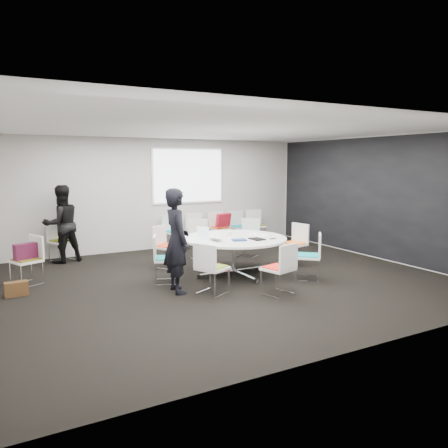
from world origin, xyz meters
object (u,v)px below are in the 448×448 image
laptop (217,240)px  chair_ring_a (294,252)px  chair_back_e (256,232)px  person_main (177,241)px  chair_back_a (174,239)px  chair_spare_left (28,270)px  chair_ring_c (200,246)px  brown_bag (16,289)px  chair_ring_e (166,268)px  chair_back_c (219,235)px  chair_ring_b (248,245)px  chair_ring_g (279,279)px  chair_back_b (196,237)px  chair_ring_h (309,265)px  chair_back_d (240,233)px  cup (230,234)px  maroon_bag (26,251)px  conference_table (234,248)px  chair_ring_d (167,255)px  chair_ring_f (212,278)px  person_back (62,224)px  chair_person_back (62,249)px

laptop → chair_ring_a: bearing=-88.3°
chair_back_e → person_main: 5.15m
chair_back_a → chair_spare_left: same height
chair_ring_c → brown_bag: chair_ring_c is taller
chair_ring_e → chair_back_a: size_ratio=1.00×
chair_back_c → brown_bag: chair_back_c is taller
chair_ring_b → person_main: person_main is taller
chair_ring_g → chair_back_b: bearing=66.4°
chair_ring_h → chair_back_d: (0.78, 3.86, 0.00)m
brown_bag → chair_back_c: bearing=25.4°
chair_spare_left → chair_ring_h: bearing=-138.1°
chair_back_e → cup: bearing=62.9°
chair_back_c → maroon_bag: (-4.87, -1.78, 0.34)m
chair_ring_c → chair_spare_left: 3.73m
chair_ring_h → chair_back_a: (-1.15, 3.90, 0.00)m
chair_ring_a → chair_ring_c: 2.17m
chair_ring_e → chair_ring_h: size_ratio=1.00×
brown_bag → chair_ring_e: bearing=-9.9°
chair_back_b → maroon_bag: chair_back_b is taller
chair_back_a → person_main: 3.76m
chair_ring_g → conference_table: bearing=71.4°
chair_ring_d → chair_back_b: bearing=-162.2°
chair_ring_h → chair_back_d: bearing=28.5°
chair_back_c → laptop: 3.43m
person_main → chair_ring_a: bearing=-73.6°
chair_back_d → person_main: person_main is taller
chair_back_b → maroon_bag: 4.56m
chair_spare_left → conference_table: bearing=-130.0°
chair_ring_d → chair_ring_g: size_ratio=1.00×
chair_ring_f → chair_back_b: bearing=132.7°
chair_ring_b → person_main: size_ratio=0.50×
chair_ring_a → chair_ring_b: (-0.47, 1.16, 0.00)m
laptop → person_back: bearing=36.1°
brown_bag → maroon_bag: bearing=71.2°
chair_back_d → chair_ring_e: bearing=37.2°
person_back → laptop: person_back is taller
chair_ring_e → chair_back_a: (1.31, 2.84, 0.00)m
chair_ring_e → chair_back_e: same height
chair_ring_b → chair_ring_g: size_ratio=1.00×
chair_ring_b → chair_ring_e: same height
conference_table → person_main: size_ratio=1.15×
chair_ring_f → chair_back_c: bearing=124.5°
chair_back_a → chair_spare_left: bearing=11.2°
chair_ring_b → chair_back_a: (-1.20, 1.62, 0.00)m
chair_ring_g → cup: bearing=71.9°
chair_ring_d → chair_ring_g: bearing=77.7°
chair_ring_f → chair_ring_g: (0.96, -0.57, 0.00)m
chair_ring_c → laptop: chair_ring_c is taller
chair_ring_e → chair_person_back: same height
chair_ring_e → chair_ring_f: bearing=44.2°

